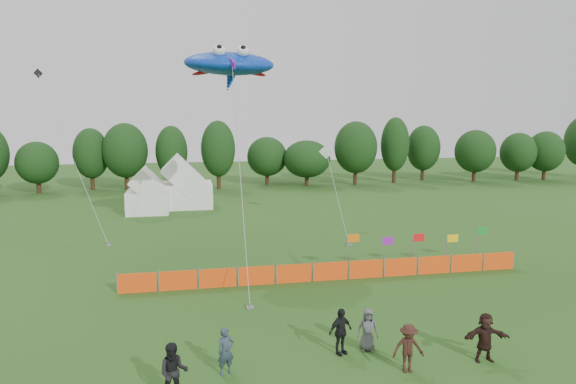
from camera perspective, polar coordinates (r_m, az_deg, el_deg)
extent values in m
plane|color=#234C16|center=(20.08, 3.47, -17.45)|extent=(160.00, 160.00, 0.00)
cylinder|color=#382314|center=(64.61, -25.96, 0.74)|extent=(0.50, 0.50, 1.91)
ellipsoid|color=black|center=(64.35, -26.11, 2.94)|extent=(4.61, 4.61, 4.30)
cylinder|color=#382314|center=(65.06, -20.90, 1.30)|extent=(0.50, 0.50, 2.38)
ellipsoid|color=black|center=(64.77, -21.05, 4.02)|extent=(4.09, 4.09, 5.35)
cylinder|color=#382314|center=(63.67, -17.50, 1.41)|extent=(0.50, 0.50, 2.57)
ellipsoid|color=black|center=(63.37, -17.63, 4.42)|extent=(5.20, 5.20, 5.79)
cylinder|color=#382314|center=(63.24, -12.72, 1.50)|extent=(0.50, 0.50, 2.46)
ellipsoid|color=black|center=(62.94, -12.81, 4.41)|extent=(3.78, 3.78, 5.55)
cylinder|color=#382314|center=(61.92, -7.70, 1.58)|extent=(0.50, 0.50, 2.66)
ellipsoid|color=black|center=(61.60, -7.77, 4.79)|extent=(4.05, 4.05, 5.99)
cylinder|color=#382314|center=(65.20, -2.33, 1.70)|extent=(0.50, 0.50, 1.98)
ellipsoid|color=black|center=(64.94, -2.35, 3.96)|extent=(5.06, 5.06, 4.46)
cylinder|color=#382314|center=(64.19, 2.10, 1.53)|extent=(0.50, 0.50, 1.86)
ellipsoid|color=black|center=(63.93, 2.11, 3.69)|extent=(5.86, 5.86, 4.18)
cylinder|color=#382314|center=(65.68, 7.48, 1.96)|extent=(0.50, 0.50, 2.62)
ellipsoid|color=black|center=(65.38, 7.54, 4.94)|extent=(5.41, 5.41, 5.89)
cylinder|color=#382314|center=(68.19, 11.71, 2.17)|extent=(0.50, 0.50, 2.78)
ellipsoid|color=black|center=(67.89, 11.80, 5.21)|extent=(3.67, 3.67, 6.26)
cylinder|color=#382314|center=(71.93, 14.72, 2.24)|extent=(0.50, 0.50, 2.42)
ellipsoid|color=black|center=(71.66, 14.81, 4.75)|extent=(4.46, 4.46, 5.44)
cylinder|color=#382314|center=(72.40, 19.96, 1.98)|extent=(0.50, 0.50, 2.24)
ellipsoid|color=black|center=(72.15, 20.08, 4.28)|extent=(5.26, 5.26, 5.03)
cylinder|color=#382314|center=(75.92, 24.10, 1.98)|extent=(0.50, 0.50, 2.10)
ellipsoid|color=black|center=(75.69, 24.22, 4.04)|extent=(4.74, 4.74, 4.73)
cylinder|color=#382314|center=(77.78, 26.56, 1.98)|extent=(0.50, 0.50, 2.16)
ellipsoid|color=black|center=(77.55, 26.70, 4.05)|extent=(4.88, 4.88, 4.87)
cube|color=white|center=(48.06, -15.28, -1.06)|extent=(3.67, 3.67, 2.02)
cube|color=white|center=(50.29, -11.47, -0.33)|extent=(5.28, 4.23, 2.32)
cube|color=#FE4A0E|center=(27.04, -16.42, -9.67)|extent=(1.90, 0.06, 1.00)
cube|color=#FE4A0E|center=(26.91, -12.12, -9.59)|extent=(1.90, 0.06, 1.00)
cube|color=#FE4A0E|center=(26.94, -7.81, -9.46)|extent=(1.90, 0.06, 1.00)
cube|color=#FE4A0E|center=(27.12, -3.53, -9.27)|extent=(1.90, 0.06, 1.00)
cube|color=#FE4A0E|center=(27.44, 0.66, -9.04)|extent=(1.90, 0.06, 1.00)
cube|color=#FE4A0E|center=(27.90, 4.74, -8.77)|extent=(1.90, 0.06, 1.00)
cube|color=#FE4A0E|center=(28.49, 8.65, -8.47)|extent=(1.90, 0.06, 1.00)
cube|color=#FE4A0E|center=(29.21, 12.38, -8.14)|extent=(1.90, 0.06, 1.00)
cube|color=#FE4A0E|center=(30.04, 15.92, -7.80)|extent=(1.90, 0.06, 1.00)
cube|color=#FE4A0E|center=(30.98, 19.24, -7.46)|extent=(1.90, 0.06, 1.00)
cube|color=#FE4A0E|center=(32.02, 22.36, -7.11)|extent=(1.90, 0.06, 1.00)
cylinder|color=gray|center=(29.06, 6.57, -6.83)|extent=(0.06, 0.06, 2.22)
cube|color=orange|center=(28.94, 7.26, -5.09)|extent=(0.70, 0.02, 0.45)
cylinder|color=gray|center=(29.61, 10.37, -6.85)|extent=(0.06, 0.06, 2.00)
cube|color=purple|center=(29.54, 11.05, -5.35)|extent=(0.70, 0.02, 0.45)
cylinder|color=gray|center=(30.66, 13.66, -6.40)|extent=(0.06, 0.06, 2.02)
cube|color=red|center=(30.61, 14.31, -4.93)|extent=(0.70, 0.02, 0.45)
cylinder|color=gray|center=(31.33, 17.19, -6.29)|extent=(0.06, 0.06, 1.94)
cube|color=yellow|center=(31.32, 17.82, -4.92)|extent=(0.70, 0.02, 0.45)
cylinder|color=gray|center=(32.43, 20.17, -5.64)|extent=(0.06, 0.06, 2.26)
cube|color=#148C26|center=(32.41, 20.78, -4.03)|extent=(0.70, 0.02, 0.45)
imported|color=#2B3A48|center=(18.43, -6.93, -17.14)|extent=(0.70, 0.58, 1.66)
imported|color=black|center=(17.13, -12.59, -18.98)|extent=(0.94, 0.75, 1.88)
imported|color=#331A14|center=(18.89, 13.22, -16.54)|extent=(1.16, 0.74, 1.71)
imported|color=black|center=(19.73, 5.85, -15.15)|extent=(1.12, 0.80, 1.76)
imported|color=#4C4B50|center=(20.18, 8.84, -14.87)|extent=(0.88, 0.66, 1.62)
imported|color=black|center=(20.40, 21.06, -14.83)|extent=(1.71, 0.72, 1.79)
ellipsoid|color=blue|center=(33.49, -6.52, 13.99)|extent=(6.32, 5.17, 2.00)
sphere|color=white|center=(32.28, -7.67, 15.29)|extent=(0.80, 0.80, 0.80)
sphere|color=white|center=(32.40, -5.05, 15.30)|extent=(0.80, 0.80, 0.80)
ellipsoid|color=#BD0912|center=(33.55, -9.20, 13.03)|extent=(1.68, 0.74, 0.26)
ellipsoid|color=#BD0912|center=(33.80, -3.88, 13.08)|extent=(1.68, 0.74, 0.26)
cube|color=purple|center=(31.30, -6.18, 14.03)|extent=(0.37, 0.96, 0.70)
cylinder|color=#A5A5A5|center=(27.13, -5.36, 2.28)|extent=(0.19, 9.02, 11.71)
cube|color=gray|center=(24.14, -4.23, -12.71)|extent=(0.30, 0.30, 0.10)
cube|color=white|center=(42.13, 4.29, 4.50)|extent=(1.21, 0.34, 1.21)
cylinder|color=#A5A5A5|center=(38.52, 5.43, -0.26)|extent=(0.59, 8.08, 5.84)
cube|color=gray|center=(35.24, 6.79, -5.86)|extent=(0.30, 0.30, 0.10)
cube|color=black|center=(47.11, -26.01, 11.77)|extent=(0.76, 0.23, 0.76)
cylinder|color=#A5A5A5|center=(41.46, -23.03, 4.11)|extent=(6.30, 10.12, 12.14)
cube|color=gray|center=(36.90, -19.29, -5.63)|extent=(0.30, 0.30, 0.10)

